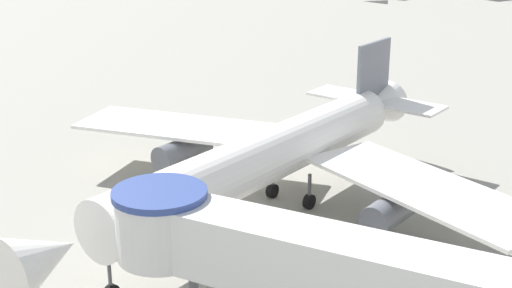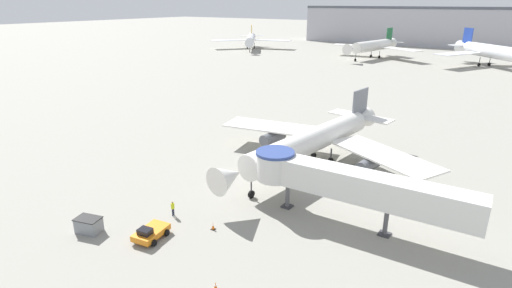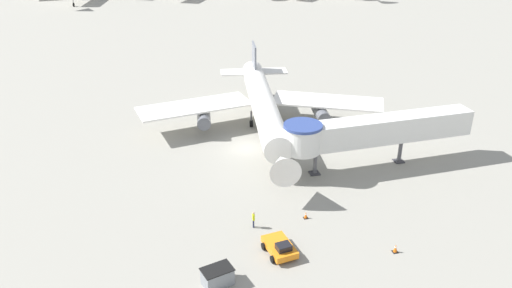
# 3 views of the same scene
# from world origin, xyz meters

# --- Properties ---
(ground_plane) EXTENTS (800.00, 800.00, 0.00)m
(ground_plane) POSITION_xyz_m (0.00, 0.00, 0.00)
(ground_plane) COLOR gray
(main_airplane) EXTENTS (32.49, 32.25, 8.55)m
(main_airplane) POSITION_xyz_m (3.08, 3.91, 3.64)
(main_airplane) COLOR white
(main_airplane) RESTS_ON ground_plane
(jet_bridge) EXTENTS (22.03, 4.19, 6.07)m
(jet_bridge) POSITION_xyz_m (11.75, -7.67, 4.39)
(jet_bridge) COLOR silver
(jet_bridge) RESTS_ON ground_plane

